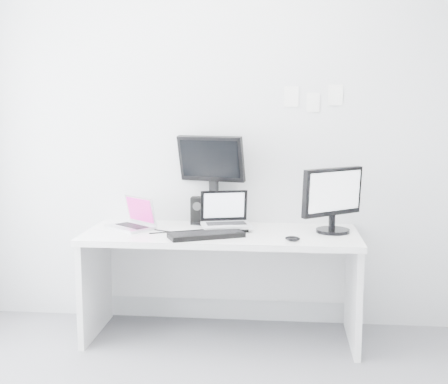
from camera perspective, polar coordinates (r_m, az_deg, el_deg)
The scene contains 12 objects.
back_wall at distance 4.15m, azimuth 0.24°, elevation 5.52°, with size 3.60×3.60×0.00m, color silver.
desk at distance 3.97m, azimuth -0.26°, elevation -9.06°, with size 1.80×0.70×0.73m, color white.
macbook at distance 4.01m, azimuth -9.13°, elevation -1.95°, with size 0.31×0.23×0.23m, color silver.
speaker at distance 4.14m, azimuth -2.55°, elevation -1.82°, with size 0.10×0.10×0.19m, color black.
dell_laptop at distance 3.90m, azimuth 0.23°, elevation -1.84°, with size 0.32×0.25×0.27m, color #B1B4B9.
rear_monitor at distance 4.09m, azimuth -1.16°, elevation 1.28°, with size 0.47×0.17×0.64m, color black.
samsung_monitor at distance 3.89m, azimuth 10.60°, elevation -0.69°, with size 0.48×0.22×0.44m, color black.
keyboard at distance 3.72m, azimuth -1.74°, elevation -4.20°, with size 0.47×0.17×0.03m, color black.
mouse at distance 3.64m, azimuth 6.68°, elevation -4.51°, with size 0.10×0.06×0.03m, color black.
wall_note_0 at distance 4.12m, azimuth 6.56°, elevation 9.20°, with size 0.10×0.00×0.14m, color white.
wall_note_1 at distance 4.12m, azimuth 8.65°, elevation 8.61°, with size 0.09×0.00×0.13m, color white.
wall_note_2 at distance 4.13m, azimuth 10.77°, elevation 9.25°, with size 0.10×0.00×0.14m, color white.
Camera 1 is at (0.40, -2.52, 1.54)m, focal length 47.02 mm.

